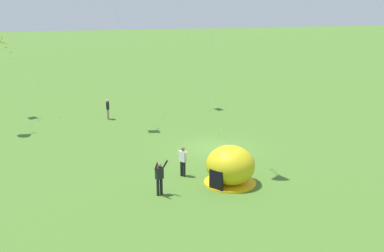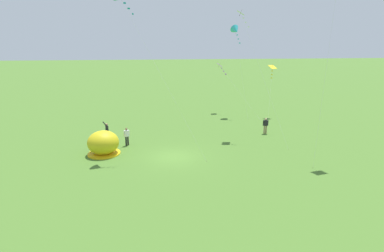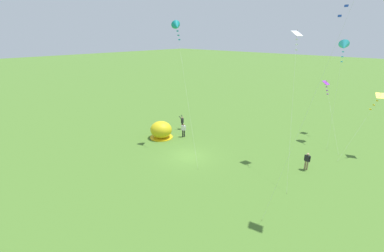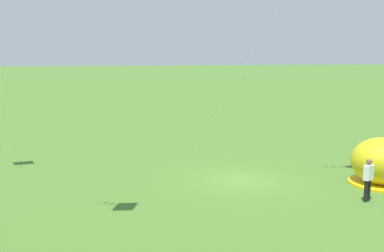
# 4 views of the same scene
# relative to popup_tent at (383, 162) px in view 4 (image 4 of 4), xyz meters

# --- Properties ---
(ground_plane) EXTENTS (300.00, 300.00, 0.00)m
(ground_plane) POSITION_rel_popup_tent_xyz_m (6.06, -1.50, -1.00)
(ground_plane) COLOR #477028
(popup_tent) EXTENTS (2.81, 2.81, 2.10)m
(popup_tent) POSITION_rel_popup_tent_xyz_m (0.00, 0.00, 0.00)
(popup_tent) COLOR gold
(popup_tent) RESTS_ON ground
(person_with_toddler) EXTENTS (0.52, 0.40, 1.72)m
(person_with_toddler) POSITION_rel_popup_tent_xyz_m (1.84, 2.07, -0.03)
(person_with_toddler) COLOR black
(person_with_toddler) RESTS_ON ground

